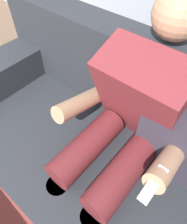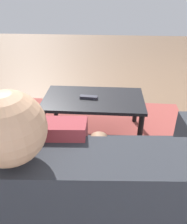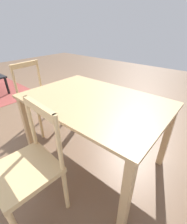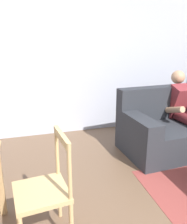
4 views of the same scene
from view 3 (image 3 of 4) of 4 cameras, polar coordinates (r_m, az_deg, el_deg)
ground_plane at (r=3.59m, az=-18.32°, el=5.96°), size 8.47×8.47×0.00m
dining_table at (r=1.50m, az=-0.00°, el=1.23°), size 1.34×0.91×0.74m
dining_chair_near_wall at (r=1.26m, az=-22.86°, el=-18.44°), size 0.45×0.45×0.91m
dining_chair_facing_couch at (r=2.29m, az=-19.67°, el=4.76°), size 0.46×0.46×0.93m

